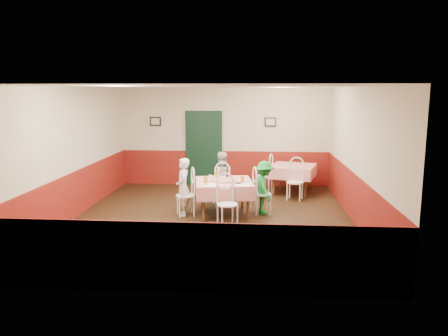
# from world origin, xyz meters

# --- Properties ---
(floor) EXTENTS (7.00, 7.00, 0.00)m
(floor) POSITION_xyz_m (0.00, 0.00, 0.00)
(floor) COLOR black
(floor) RESTS_ON ground
(ceiling) EXTENTS (7.00, 7.00, 0.00)m
(ceiling) POSITION_xyz_m (0.00, 0.00, 2.80)
(ceiling) COLOR white
(ceiling) RESTS_ON back_wall
(back_wall) EXTENTS (6.00, 0.10, 2.80)m
(back_wall) POSITION_xyz_m (0.00, 3.50, 1.40)
(back_wall) COLOR beige
(back_wall) RESTS_ON ground
(front_wall) EXTENTS (6.00, 0.10, 2.80)m
(front_wall) POSITION_xyz_m (0.00, -3.50, 1.40)
(front_wall) COLOR beige
(front_wall) RESTS_ON ground
(left_wall) EXTENTS (0.10, 7.00, 2.80)m
(left_wall) POSITION_xyz_m (-3.00, 0.00, 1.40)
(left_wall) COLOR beige
(left_wall) RESTS_ON ground
(right_wall) EXTENTS (0.10, 7.00, 2.80)m
(right_wall) POSITION_xyz_m (3.00, 0.00, 1.40)
(right_wall) COLOR beige
(right_wall) RESTS_ON ground
(wainscot_back) EXTENTS (6.00, 0.03, 1.00)m
(wainscot_back) POSITION_xyz_m (0.00, 3.48, 0.50)
(wainscot_back) COLOR maroon
(wainscot_back) RESTS_ON ground
(wainscot_front) EXTENTS (6.00, 0.03, 1.00)m
(wainscot_front) POSITION_xyz_m (0.00, -3.48, 0.50)
(wainscot_front) COLOR maroon
(wainscot_front) RESTS_ON ground
(wainscot_left) EXTENTS (0.03, 7.00, 1.00)m
(wainscot_left) POSITION_xyz_m (-2.98, 0.00, 0.50)
(wainscot_left) COLOR maroon
(wainscot_left) RESTS_ON ground
(wainscot_right) EXTENTS (0.03, 7.00, 1.00)m
(wainscot_right) POSITION_xyz_m (2.98, 0.00, 0.50)
(wainscot_right) COLOR maroon
(wainscot_right) RESTS_ON ground
(door) EXTENTS (0.96, 0.06, 2.10)m
(door) POSITION_xyz_m (-0.60, 3.45, 1.05)
(door) COLOR black
(door) RESTS_ON ground
(picture_left) EXTENTS (0.32, 0.03, 0.26)m
(picture_left) POSITION_xyz_m (-2.00, 3.45, 1.85)
(picture_left) COLOR black
(picture_left) RESTS_ON back_wall
(picture_right) EXTENTS (0.32, 0.03, 0.26)m
(picture_right) POSITION_xyz_m (1.30, 3.45, 1.85)
(picture_right) COLOR black
(picture_right) RESTS_ON back_wall
(thermostat) EXTENTS (0.10, 0.03, 0.10)m
(thermostat) POSITION_xyz_m (-1.90, 3.45, 1.50)
(thermostat) COLOR white
(thermostat) RESTS_ON back_wall
(main_table) EXTENTS (1.40, 1.40, 0.77)m
(main_table) POSITION_xyz_m (0.22, 0.39, 0.38)
(main_table) COLOR red
(main_table) RESTS_ON ground
(second_table) EXTENTS (1.38, 1.38, 0.77)m
(second_table) POSITION_xyz_m (1.90, 2.59, 0.38)
(second_table) COLOR red
(second_table) RESTS_ON ground
(chair_left) EXTENTS (0.53, 0.53, 0.90)m
(chair_left) POSITION_xyz_m (-0.62, 0.25, 0.45)
(chair_left) COLOR white
(chair_left) RESTS_ON ground
(chair_right) EXTENTS (0.51, 0.51, 0.90)m
(chair_right) POSITION_xyz_m (1.06, 0.52, 0.45)
(chair_right) COLOR white
(chair_right) RESTS_ON ground
(chair_far) EXTENTS (0.51, 0.51, 0.90)m
(chair_far) POSITION_xyz_m (0.08, 1.23, 0.45)
(chair_far) COLOR white
(chair_far) RESTS_ON ground
(chair_near) EXTENTS (0.54, 0.54, 0.90)m
(chair_near) POSITION_xyz_m (0.35, -0.45, 0.45)
(chair_near) COLOR white
(chair_near) RESTS_ON ground
(chair_second_a) EXTENTS (0.52, 0.52, 0.90)m
(chair_second_a) POSITION_xyz_m (1.15, 2.59, 0.45)
(chair_second_a) COLOR white
(chair_second_a) RESTS_ON ground
(chair_second_b) EXTENTS (0.52, 0.52, 0.90)m
(chair_second_b) POSITION_xyz_m (1.90, 1.84, 0.45)
(chair_second_b) COLOR white
(chair_second_b) RESTS_ON ground
(pizza) EXTENTS (0.56, 0.56, 0.03)m
(pizza) POSITION_xyz_m (0.20, 0.34, 0.78)
(pizza) COLOR #B74723
(pizza) RESTS_ON main_table
(plate_left) EXTENTS (0.29, 0.29, 0.01)m
(plate_left) POSITION_xyz_m (-0.19, 0.35, 0.77)
(plate_left) COLOR white
(plate_left) RESTS_ON main_table
(plate_right) EXTENTS (0.29, 0.29, 0.01)m
(plate_right) POSITION_xyz_m (0.64, 0.43, 0.77)
(plate_right) COLOR white
(plate_right) RESTS_ON main_table
(plate_far) EXTENTS (0.29, 0.29, 0.01)m
(plate_far) POSITION_xyz_m (0.15, 0.78, 0.77)
(plate_far) COLOR white
(plate_far) RESTS_ON main_table
(glass_a) EXTENTS (0.09, 0.09, 0.15)m
(glass_a) POSITION_xyz_m (-0.15, 0.10, 0.83)
(glass_a) COLOR #BF7219
(glass_a) RESTS_ON main_table
(glass_b) EXTENTS (0.09, 0.09, 0.14)m
(glass_b) POSITION_xyz_m (0.63, 0.24, 0.83)
(glass_b) COLOR #BF7219
(glass_b) RESTS_ON main_table
(glass_c) EXTENTS (0.09, 0.09, 0.14)m
(glass_c) POSITION_xyz_m (0.03, 0.78, 0.83)
(glass_c) COLOR #BF7219
(glass_c) RESTS_ON main_table
(beer_bottle) EXTENTS (0.07, 0.07, 0.23)m
(beer_bottle) POSITION_xyz_m (0.26, 0.79, 0.88)
(beer_bottle) COLOR #381C0A
(beer_bottle) RESTS_ON main_table
(shaker_a) EXTENTS (0.04, 0.04, 0.09)m
(shaker_a) POSITION_xyz_m (-0.11, -0.08, 0.81)
(shaker_a) COLOR silver
(shaker_a) RESTS_ON main_table
(shaker_b) EXTENTS (0.04, 0.04, 0.09)m
(shaker_b) POSITION_xyz_m (-0.08, -0.10, 0.81)
(shaker_b) COLOR silver
(shaker_b) RESTS_ON main_table
(shaker_c) EXTENTS (0.04, 0.04, 0.09)m
(shaker_c) POSITION_xyz_m (-0.15, -0.02, 0.81)
(shaker_c) COLOR #B23319
(shaker_c) RESTS_ON main_table
(menu_left) EXTENTS (0.40, 0.47, 0.00)m
(menu_left) POSITION_xyz_m (-0.05, -0.04, 0.76)
(menu_left) COLOR white
(menu_left) RESTS_ON main_table
(menu_right) EXTENTS (0.32, 0.41, 0.00)m
(menu_right) POSITION_xyz_m (0.67, 0.05, 0.76)
(menu_right) COLOR white
(menu_right) RESTS_ON main_table
(wallet) EXTENTS (0.12, 0.11, 0.02)m
(wallet) POSITION_xyz_m (0.54, 0.14, 0.77)
(wallet) COLOR black
(wallet) RESTS_ON main_table
(diner_left) EXTENTS (0.40, 0.52, 1.27)m
(diner_left) POSITION_xyz_m (-0.67, 0.25, 0.64)
(diner_left) COLOR gray
(diner_left) RESTS_ON ground
(diner_far) EXTENTS (0.74, 0.64, 1.28)m
(diner_far) POSITION_xyz_m (0.08, 1.28, 0.64)
(diner_far) COLOR gray
(diner_far) RESTS_ON ground
(diner_right) EXTENTS (0.60, 0.85, 1.19)m
(diner_right) POSITION_xyz_m (1.11, 0.53, 0.59)
(diner_right) COLOR gray
(diner_right) RESTS_ON ground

